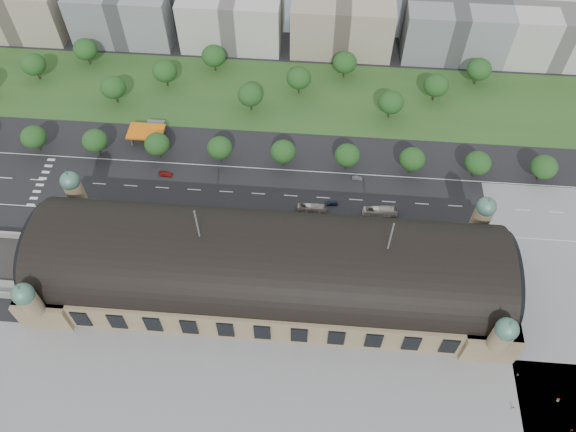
# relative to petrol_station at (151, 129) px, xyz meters

# --- Properties ---
(ground) EXTENTS (900.00, 900.00, 0.00)m
(ground) POSITION_rel_petrol_station_xyz_m (53.91, -65.28, -2.95)
(ground) COLOR black
(ground) RESTS_ON ground
(station) EXTENTS (150.00, 48.40, 44.30)m
(station) POSITION_rel_petrol_station_xyz_m (53.91, -65.28, 7.33)
(station) COLOR #99865F
(station) RESTS_ON ground
(plaza_south) EXTENTS (190.00, 48.00, 0.12)m
(plaza_south) POSITION_rel_petrol_station_xyz_m (63.91, -109.28, -2.95)
(plaza_south) COLOR gray
(plaza_south) RESTS_ON ground
(road_slab) EXTENTS (260.00, 26.00, 0.10)m
(road_slab) POSITION_rel_petrol_station_xyz_m (33.91, -27.28, -2.95)
(road_slab) COLOR black
(road_slab) RESTS_ON ground
(grass_belt) EXTENTS (300.00, 45.00, 0.10)m
(grass_belt) POSITION_rel_petrol_station_xyz_m (38.91, 27.72, -2.95)
(grass_belt) COLOR #2A5120
(grass_belt) RESTS_ON ground
(petrol_station) EXTENTS (14.00, 13.00, 5.05)m
(petrol_station) POSITION_rel_petrol_station_xyz_m (0.00, 0.00, 0.00)
(petrol_station) COLOR orange
(petrol_station) RESTS_ON ground
(office_1) EXTENTS (45.00, 32.00, 24.00)m
(office_1) POSITION_rel_petrol_station_xyz_m (-76.09, 67.72, 9.05)
(office_1) COLOR tan
(office_1) RESTS_ON ground
(office_2) EXTENTS (45.00, 32.00, 24.00)m
(office_2) POSITION_rel_petrol_station_xyz_m (-26.09, 67.72, 9.05)
(office_2) COLOR gray
(office_2) RESTS_ON ground
(office_3) EXTENTS (45.00, 32.00, 24.00)m
(office_3) POSITION_rel_petrol_station_xyz_m (23.91, 67.72, 9.05)
(office_3) COLOR beige
(office_3) RESTS_ON ground
(office_4) EXTENTS (45.00, 32.00, 24.00)m
(office_4) POSITION_rel_petrol_station_xyz_m (73.91, 67.72, 9.05)
(office_4) COLOR tan
(office_4) RESTS_ON ground
(office_5) EXTENTS (45.00, 32.00, 24.00)m
(office_5) POSITION_rel_petrol_station_xyz_m (123.91, 67.72, 9.05)
(office_5) COLOR gray
(office_5) RESTS_ON ground
(office_6) EXTENTS (45.00, 32.00, 24.00)m
(office_6) POSITION_rel_petrol_station_xyz_m (168.91, 67.72, 9.05)
(office_6) COLOR beige
(office_6) RESTS_ON ground
(tree_row_1) EXTENTS (9.60, 9.60, 11.52)m
(tree_row_1) POSITION_rel_petrol_station_xyz_m (-42.09, -12.28, 4.48)
(tree_row_1) COLOR #2D2116
(tree_row_1) RESTS_ON ground
(tree_row_2) EXTENTS (9.60, 9.60, 11.52)m
(tree_row_2) POSITION_rel_petrol_station_xyz_m (-18.09, -12.28, 4.48)
(tree_row_2) COLOR #2D2116
(tree_row_2) RESTS_ON ground
(tree_row_3) EXTENTS (9.60, 9.60, 11.52)m
(tree_row_3) POSITION_rel_petrol_station_xyz_m (5.91, -12.28, 4.48)
(tree_row_3) COLOR #2D2116
(tree_row_3) RESTS_ON ground
(tree_row_4) EXTENTS (9.60, 9.60, 11.52)m
(tree_row_4) POSITION_rel_petrol_station_xyz_m (29.91, -12.28, 4.48)
(tree_row_4) COLOR #2D2116
(tree_row_4) RESTS_ON ground
(tree_row_5) EXTENTS (9.60, 9.60, 11.52)m
(tree_row_5) POSITION_rel_petrol_station_xyz_m (53.91, -12.28, 4.48)
(tree_row_5) COLOR #2D2116
(tree_row_5) RESTS_ON ground
(tree_row_6) EXTENTS (9.60, 9.60, 11.52)m
(tree_row_6) POSITION_rel_petrol_station_xyz_m (77.91, -12.28, 4.48)
(tree_row_6) COLOR #2D2116
(tree_row_6) RESTS_ON ground
(tree_row_7) EXTENTS (9.60, 9.60, 11.52)m
(tree_row_7) POSITION_rel_petrol_station_xyz_m (101.91, -12.28, 4.48)
(tree_row_7) COLOR #2D2116
(tree_row_7) RESTS_ON ground
(tree_row_8) EXTENTS (9.60, 9.60, 11.52)m
(tree_row_8) POSITION_rel_petrol_station_xyz_m (125.91, -12.28, 4.48)
(tree_row_8) COLOR #2D2116
(tree_row_8) RESTS_ON ground
(tree_row_9) EXTENTS (9.60, 9.60, 11.52)m
(tree_row_9) POSITION_rel_petrol_station_xyz_m (149.91, -12.28, 4.48)
(tree_row_9) COLOR #2D2116
(tree_row_9) RESTS_ON ground
(tree_belt_1) EXTENTS (10.40, 10.40, 12.48)m
(tree_belt_1) POSITION_rel_petrol_station_xyz_m (-57.09, 29.72, 5.10)
(tree_belt_1) COLOR #2D2116
(tree_belt_1) RESTS_ON ground
(tree_belt_2) EXTENTS (10.40, 10.40, 12.48)m
(tree_belt_2) POSITION_rel_petrol_station_xyz_m (-38.09, 41.72, 5.10)
(tree_belt_2) COLOR #2D2116
(tree_belt_2) RESTS_ON ground
(tree_belt_3) EXTENTS (10.40, 10.40, 12.48)m
(tree_belt_3) POSITION_rel_petrol_station_xyz_m (-19.09, 17.72, 5.10)
(tree_belt_3) COLOR #2D2116
(tree_belt_3) RESTS_ON ground
(tree_belt_4) EXTENTS (10.40, 10.40, 12.48)m
(tree_belt_4) POSITION_rel_petrol_station_xyz_m (-0.09, 29.72, 5.10)
(tree_belt_4) COLOR #2D2116
(tree_belt_4) RESTS_ON ground
(tree_belt_5) EXTENTS (10.40, 10.40, 12.48)m
(tree_belt_5) POSITION_rel_petrol_station_xyz_m (18.91, 41.72, 5.10)
(tree_belt_5) COLOR #2D2116
(tree_belt_5) RESTS_ON ground
(tree_belt_6) EXTENTS (10.40, 10.40, 12.48)m
(tree_belt_6) POSITION_rel_petrol_station_xyz_m (37.91, 17.72, 5.10)
(tree_belt_6) COLOR #2D2116
(tree_belt_6) RESTS_ON ground
(tree_belt_7) EXTENTS (10.40, 10.40, 12.48)m
(tree_belt_7) POSITION_rel_petrol_station_xyz_m (56.91, 29.72, 5.10)
(tree_belt_7) COLOR #2D2116
(tree_belt_7) RESTS_ON ground
(tree_belt_8) EXTENTS (10.40, 10.40, 12.48)m
(tree_belt_8) POSITION_rel_petrol_station_xyz_m (75.91, 41.72, 5.10)
(tree_belt_8) COLOR #2D2116
(tree_belt_8) RESTS_ON ground
(tree_belt_9) EXTENTS (10.40, 10.40, 12.48)m
(tree_belt_9) POSITION_rel_petrol_station_xyz_m (94.91, 17.72, 5.10)
(tree_belt_9) COLOR #2D2116
(tree_belt_9) RESTS_ON ground
(tree_belt_10) EXTENTS (10.40, 10.40, 12.48)m
(tree_belt_10) POSITION_rel_petrol_station_xyz_m (113.91, 29.72, 5.10)
(tree_belt_10) COLOR #2D2116
(tree_belt_10) RESTS_ON ground
(tree_belt_11) EXTENTS (10.40, 10.40, 12.48)m
(tree_belt_11) POSITION_rel_petrol_station_xyz_m (132.91, 41.72, 5.10)
(tree_belt_11) COLOR #2D2116
(tree_belt_11) RESTS_ON ground
(traffic_car_2) EXTENTS (5.56, 2.94, 1.49)m
(traffic_car_2) POSITION_rel_petrol_station_xyz_m (-19.65, -37.83, -2.20)
(traffic_car_2) COLOR black
(traffic_car_2) RESTS_ON ground
(traffic_car_3) EXTENTS (5.18, 2.38, 1.47)m
(traffic_car_3) POSITION_rel_petrol_station_xyz_m (10.02, -21.14, -2.21)
(traffic_car_3) COLOR maroon
(traffic_car_3) RESTS_ON ground
(traffic_car_4) EXTENTS (4.56, 2.08, 1.52)m
(traffic_car_4) POSITION_rel_petrol_station_xyz_m (72.97, -30.12, -2.19)
(traffic_car_4) COLOR #16223F
(traffic_car_4) RESTS_ON ground
(traffic_car_5) EXTENTS (3.96, 1.57, 1.28)m
(traffic_car_5) POSITION_rel_petrol_station_xyz_m (82.24, -17.14, -2.31)
(traffic_car_5) COLOR slate
(traffic_car_5) RESTS_ON ground
(parked_car_0) EXTENTS (4.25, 3.43, 1.36)m
(parked_car_0) POSITION_rel_petrol_station_xyz_m (-11.47, -41.89, -2.27)
(parked_car_0) COLOR black
(parked_car_0) RESTS_ON ground
(parked_car_1) EXTENTS (6.18, 5.26, 1.57)m
(parked_car_1) POSITION_rel_petrol_station_xyz_m (3.07, -44.28, -2.16)
(parked_car_1) COLOR maroon
(parked_car_1) RESTS_ON ground
(parked_car_2) EXTENTS (5.26, 3.80, 1.41)m
(parked_car_2) POSITION_rel_petrol_station_xyz_m (8.81, -44.28, -2.24)
(parked_car_2) COLOR #1B204D
(parked_car_2) RESTS_ON ground
(parked_car_3) EXTENTS (4.81, 3.29, 1.52)m
(parked_car_3) POSITION_rel_petrol_station_xyz_m (-9.54, -40.28, -2.19)
(parked_car_3) COLOR #505157
(parked_car_3) RESTS_ON ground
(parked_car_4) EXTENTS (4.88, 3.99, 1.57)m
(parked_car_4) POSITION_rel_petrol_station_xyz_m (5.15, -43.88, -2.17)
(parked_car_4) COLOR silver
(parked_car_4) RESTS_ON ground
(parked_car_5) EXTENTS (5.86, 5.34, 1.52)m
(parked_car_5) POSITION_rel_petrol_station_xyz_m (9.93, -43.50, -2.19)
(parked_car_5) COLOR gray
(parked_car_5) RESTS_ON ground
(parked_car_6) EXTENTS (5.16, 3.70, 1.39)m
(parked_car_6) POSITION_rel_petrol_station_xyz_m (34.67, -40.28, -2.26)
(parked_car_6) COLOR black
(parked_car_6) RESTS_ON ground
(bus_west) EXTENTS (11.42, 3.22, 3.15)m
(bus_west) POSITION_rel_petrol_station_xyz_m (54.75, -38.28, -1.38)
(bus_west) COLOR #AC1E1B
(bus_west) RESTS_ON ground
(bus_mid) EXTENTS (10.65, 2.70, 2.95)m
(bus_mid) POSITION_rel_petrol_station_xyz_m (66.08, -33.54, -1.47)
(bus_mid) COLOR beige
(bus_mid) RESTS_ON ground
(bus_east) EXTENTS (12.43, 3.94, 3.41)m
(bus_east) POSITION_rel_petrol_station_xyz_m (90.37, -33.28, -1.25)
(bus_east) COLOR silver
(bus_east) RESTS_ON ground
(pedestrian_0) EXTENTS (0.86, 0.51, 1.74)m
(pedestrian_0) POSITION_rel_petrol_station_xyz_m (126.73, -100.25, -2.08)
(pedestrian_0) COLOR gray
(pedestrian_0) RESTS_ON ground
(pedestrian_1) EXTENTS (0.66, 0.62, 1.52)m
(pedestrian_1) POSITION_rel_petrol_station_xyz_m (142.00, -105.05, -2.19)
(pedestrian_1) COLOR gray
(pedestrian_1) RESTS_ON ground
(pedestrian_2) EXTENTS (0.56, 0.83, 1.57)m
(pedestrian_2) POSITION_rel_petrol_station_xyz_m (129.81, -90.10, -2.16)
(pedestrian_2) COLOR gray
(pedestrian_2) RESTS_ON ground
(pedestrian_5) EXTENTS (0.72, 1.02, 1.89)m
(pedestrian_5) POSITION_rel_petrol_station_xyz_m (140.00, -96.81, -2.00)
(pedestrian_5) COLOR gray
(pedestrian_5) RESTS_ON ground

